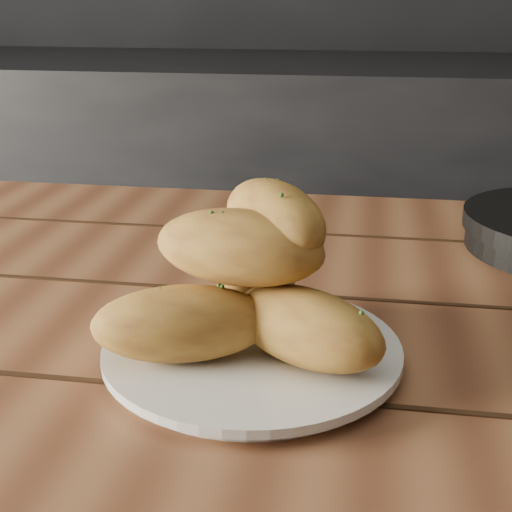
% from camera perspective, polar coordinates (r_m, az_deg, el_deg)
% --- Properties ---
extents(counter, '(2.80, 0.60, 0.90)m').
position_cam_1_polar(counter, '(1.78, -0.97, 0.85)').
color(counter, black).
rests_on(counter, ground).
extents(table, '(1.45, 0.99, 0.75)m').
position_cam_1_polar(table, '(0.70, 11.96, -14.01)').
color(table, brown).
rests_on(table, ground).
extents(plate, '(0.25, 0.25, 0.02)m').
position_cam_1_polar(plate, '(0.61, -0.30, -7.77)').
color(plate, silver).
rests_on(plate, table).
extents(bread_rolls, '(0.25, 0.21, 0.13)m').
position_cam_1_polar(bread_rolls, '(0.58, -0.41, -2.03)').
color(bread_rolls, gold).
rests_on(bread_rolls, plate).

